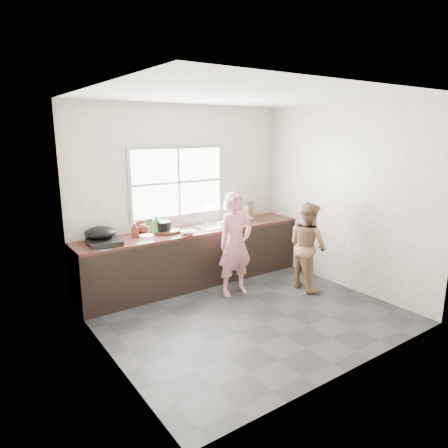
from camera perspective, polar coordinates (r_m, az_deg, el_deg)
floor at (r=5.33m, az=3.20°, el=-12.59°), size 3.60×3.20×0.01m
ceiling at (r=4.82m, az=3.62°, el=17.87°), size 3.60×3.20×0.01m
wall_back at (r=6.22m, az=-5.82°, el=4.21°), size 3.60×0.01×2.70m
wall_left at (r=4.06m, az=-17.07°, el=-1.04°), size 0.01×3.20×2.70m
wall_right at (r=6.16m, az=16.73°, el=3.65°), size 0.01×3.20×2.70m
wall_front at (r=3.80m, az=18.54°, el=-2.07°), size 3.60×0.01×2.70m
cabinet at (r=6.17m, az=-4.18°, el=-4.82°), size 3.60×0.62×0.82m
countertop at (r=6.05m, az=-4.25°, el=-0.94°), size 3.60×0.64×0.04m
sink at (r=6.22m, az=-1.48°, el=-0.27°), size 0.55×0.45×0.02m
faucet at (r=6.35m, az=-2.49°, el=1.34°), size 0.02×0.02×0.30m
window_frame at (r=6.13m, az=-6.61°, el=5.95°), size 1.60×0.05×1.10m
window_glazing at (r=6.11m, az=-6.50°, el=5.93°), size 1.50×0.01×1.00m
woman at (r=5.68m, az=1.64°, el=-3.38°), size 0.53×0.37×1.38m
person_side at (r=6.02m, az=11.87°, el=-3.09°), size 0.56×0.69×1.31m
cutting_board at (r=5.90m, az=-8.23°, el=-0.99°), size 0.44×0.44×0.04m
cleaver at (r=5.79m, az=-7.66°, el=-1.00°), size 0.24×0.17×0.01m
bowl_mince at (r=5.75m, az=-5.16°, el=-1.23°), size 0.22×0.22×0.05m
bowl_crabs at (r=6.50m, az=2.03°, el=0.53°), size 0.21×0.21×0.06m
bowl_held at (r=6.32m, az=-0.34°, el=0.17°), size 0.20×0.20×0.06m
black_pot at (r=5.85m, az=-8.76°, el=-0.45°), size 0.29×0.29×0.18m
plate_food at (r=5.73m, az=-10.98°, el=-1.65°), size 0.26×0.26×0.02m
bottle_green at (r=5.79m, az=-9.65°, el=0.02°), size 0.12×0.12×0.30m
bottle_brown_tall at (r=5.70m, az=-12.57°, el=-0.92°), size 0.10×0.10×0.18m
bottle_brown_short at (r=5.90m, az=-11.54°, el=-0.40°), size 0.17×0.17×0.19m
glass_jar at (r=5.94m, az=-10.80°, el=-0.75°), size 0.08×0.08×0.09m
burner at (r=5.44m, az=-16.73°, el=-2.50°), size 0.45×0.45×0.06m
wok at (r=5.51m, az=-17.25°, el=-1.18°), size 0.55×0.55×0.16m
dish_rack at (r=6.58m, az=1.85°, el=1.92°), size 0.51×0.42×0.34m
pot_lid_left at (r=5.29m, az=-16.79°, el=-3.23°), size 0.33×0.33×0.01m
pot_lid_right at (r=5.58m, az=-15.67°, el=-2.32°), size 0.28×0.28×0.01m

